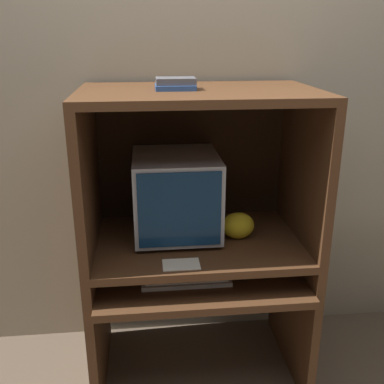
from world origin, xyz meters
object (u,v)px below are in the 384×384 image
at_px(crt_monitor, 176,194).
at_px(mouse, 245,275).
at_px(snack_bag, 238,226).
at_px(book_stack, 175,84).
at_px(keyboard, 186,279).

height_order(crt_monitor, mouse, crt_monitor).
height_order(crt_monitor, snack_bag, crt_monitor).
bearing_deg(crt_monitor, snack_bag, -14.98).
bearing_deg(crt_monitor, book_stack, -91.72).
relative_size(mouse, snack_bag, 0.49).
relative_size(keyboard, snack_bag, 2.61).
bearing_deg(snack_bag, crt_monitor, 165.02).
bearing_deg(keyboard, snack_bag, 28.01).
relative_size(crt_monitor, book_stack, 2.57).
distance_m(keyboard, mouse, 0.27).
relative_size(crt_monitor, keyboard, 1.07).
bearing_deg(book_stack, mouse, -24.06).
xyz_separation_m(crt_monitor, keyboard, (0.03, -0.22, -0.34)).
distance_m(snack_bag, book_stack, 0.73).
distance_m(crt_monitor, mouse, 0.49).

